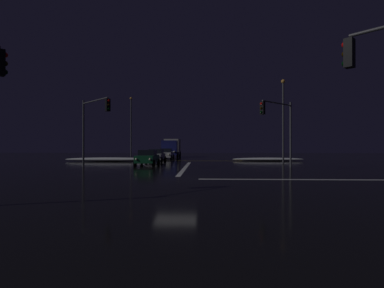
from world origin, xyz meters
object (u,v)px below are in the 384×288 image
Objects in this scene: sedan_white at (166,154)px; traffic_signal_nw at (93,119)px; streetlamp_right_near at (283,115)px; sedan_silver at (156,155)px; traffic_signal_ne at (279,121)px; sedan_green at (147,157)px; streetlamp_left_far at (131,123)px; box_truck at (172,147)px.

traffic_signal_nw reaches higher than sedan_white.
traffic_signal_nw is 0.68× the size of streetlamp_right_near.
sedan_silver and sedan_white have the same top height.
sedan_silver is 0.72× the size of traffic_signal_ne.
sedan_green is 20.42m from streetlamp_left_far.
streetlamp_left_far is (-18.63, 22.59, 1.55)m from traffic_signal_ne.
sedan_white is 6.79m from box_truck.
sedan_green is 1.00× the size of sedan_silver.
box_truck is 22.53m from streetlamp_right_near.
box_truck reaches higher than sedan_green.
sedan_white is 0.43× the size of streetlamp_left_far.
traffic_signal_nw is 1.05× the size of traffic_signal_ne.
sedan_white is at bearing -90.92° from box_truck.
sedan_silver is 1.00× the size of sedan_white.
streetlamp_left_far is (-6.65, -1.23, 4.01)m from box_truck.
streetlamp_right_near is at bearing -36.52° from sedan_white.
sedan_green is 0.43× the size of streetlamp_left_far.
sedan_white is 0.52× the size of box_truck.
sedan_silver is 15.71m from streetlamp_right_near.
streetlamp_left_far is at bearing 116.64° from sedan_silver.
streetlamp_right_near is 26.18m from streetlamp_left_far.
traffic_signal_ne is 29.32m from streetlamp_left_far.
streetlamp_right_near reaches higher than sedan_silver.
sedan_white is 18.21m from streetlamp_right_near.
box_truck is at bearing 129.24° from streetlamp_right_near.
sedan_white is 9.86m from streetlamp_left_far.
traffic_signal_nw is 16.45m from traffic_signal_ne.
traffic_signal_ne reaches higher than sedan_white.
sedan_white is 0.72× the size of traffic_signal_ne.
sedan_silver is at bearing 69.15° from traffic_signal_nw.
streetlamp_left_far is (-20.72, 16.00, 0.41)m from streetlamp_right_near.
traffic_signal_nw reaches higher than traffic_signal_ne.
streetlamp_right_near reaches higher than sedan_green.
traffic_signal_ne is (12.31, -3.81, 3.37)m from sedan_green.
box_truck is 26.77m from traffic_signal_ne.
streetlamp_right_near is (18.54, 6.68, 0.93)m from traffic_signal_nw.
streetlamp_left_far is at bearing 139.95° from sedan_white.
box_truck reaches higher than sedan_white.
sedan_silver is at bearing 165.59° from streetlamp_right_near.
sedan_silver is 13.52m from box_truck.
traffic_signal_nw is at bearing -84.51° from streetlamp_left_far.
traffic_signal_nw is (-4.14, -3.89, 3.58)m from sedan_green.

